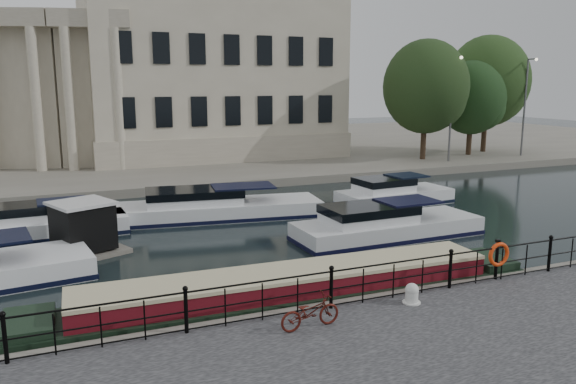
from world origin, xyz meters
The scene contains 12 objects.
ground_plane centered at (0.00, 0.00, 0.00)m, with size 160.00×160.00×0.00m, color black.
far_bank centered at (0.00, 39.00, 0.28)m, with size 120.00×42.00×0.55m, color #6B665B.
railing centered at (0.00, -2.25, 1.20)m, with size 24.14×0.14×1.22m.
civic_building centered at (-1.00, 34.71, 7.04)m, with size 53.55×31.84×16.85m.
lamp_posts centered at (26.00, 20.70, 4.80)m, with size 8.24×1.55×8.07m.
bicycle centered at (-1.07, -3.18, 0.98)m, with size 0.57×1.63×0.86m, color #43110C.
mooring_bollard centered at (2.26, -2.79, 0.82)m, with size 0.51×0.51×0.58m.
life_ring_post centered at (5.85, -2.23, 1.35)m, with size 0.79×0.20×1.28m.
narrowboat centered at (-0.51, -0.65, 0.37)m, with size 15.79×2.57×1.57m.
harbour_hut centered at (-5.89, 7.51, 0.95)m, with size 3.57×3.31×2.18m.
cabin_cruisers centered at (-0.30, 8.40, 0.37)m, with size 28.09×10.34×1.99m.
trees centered at (25.74, 23.38, 6.09)m, with size 15.16×9.19×10.24m.
Camera 1 is at (-6.69, -15.18, 6.63)m, focal length 35.00 mm.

